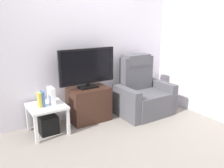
# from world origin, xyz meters

# --- Properties ---
(ground_plane) EXTENTS (6.40, 6.40, 0.00)m
(ground_plane) POSITION_xyz_m (0.00, 0.00, 0.00)
(ground_plane) COLOR gray
(wall_back) EXTENTS (6.40, 0.06, 2.60)m
(wall_back) POSITION_xyz_m (0.00, 1.13, 1.30)
(wall_back) COLOR silver
(wall_back) RESTS_ON ground
(wall_side) EXTENTS (0.06, 4.48, 2.60)m
(wall_side) POSITION_xyz_m (1.88, 0.00, 1.30)
(wall_side) COLOR silver
(wall_side) RESTS_ON ground
(tv_stand) EXTENTS (0.67, 0.45, 0.59)m
(tv_stand) POSITION_xyz_m (-0.02, 0.85, 0.29)
(tv_stand) COLOR #3D2319
(tv_stand) RESTS_ON ground
(television) EXTENTS (0.99, 0.20, 0.67)m
(television) POSITION_xyz_m (-0.02, 0.86, 0.94)
(television) COLOR black
(television) RESTS_ON tv_stand
(recliner_armchair) EXTENTS (0.98, 0.78, 1.08)m
(recliner_armchair) POSITION_xyz_m (0.97, 0.61, 0.37)
(recliner_armchair) COLOR #515156
(recliner_armchair) RESTS_ON ground
(side_table) EXTENTS (0.54, 0.54, 0.45)m
(side_table) POSITION_xyz_m (-0.77, 0.77, 0.38)
(side_table) COLOR white
(side_table) RESTS_ON ground
(subwoofer_box) EXTENTS (0.28, 0.28, 0.28)m
(subwoofer_box) POSITION_xyz_m (-0.77, 0.77, 0.14)
(subwoofer_box) COLOR black
(subwoofer_box) RESTS_ON ground
(book_leftmost) EXTENTS (0.04, 0.11, 0.22)m
(book_leftmost) POSITION_xyz_m (-0.87, 0.75, 0.56)
(book_leftmost) COLOR gold
(book_leftmost) RESTS_ON side_table
(book_middle) EXTENTS (0.04, 0.12, 0.23)m
(book_middle) POSITION_xyz_m (-0.83, 0.75, 0.57)
(book_middle) COLOR #3366B2
(book_middle) RESTS_ON side_table
(game_console) EXTENTS (0.07, 0.20, 0.26)m
(game_console) POSITION_xyz_m (-0.68, 0.78, 0.59)
(game_console) COLOR white
(game_console) RESTS_ON side_table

